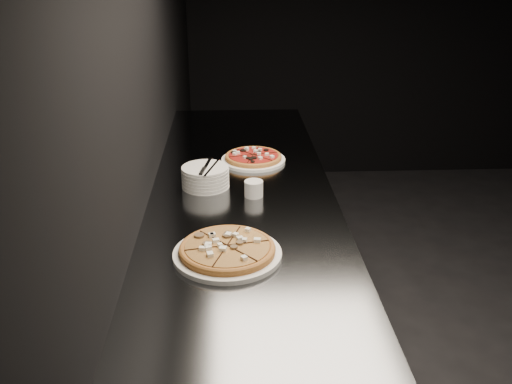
{
  "coord_description": "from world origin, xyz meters",
  "views": [
    {
      "loc": [
        -2.17,
        -2.16,
        1.84
      ],
      "look_at": [
        -2.08,
        -0.16,
        0.97
      ],
      "focal_mm": 40.0,
      "sensor_mm": 36.0,
      "label": 1
    }
  ],
  "objects_px": {
    "cutlery": "(207,168)",
    "pizza_tomato": "(253,158)",
    "pizza_mushroom": "(227,250)",
    "plate_stack": "(205,177)",
    "ramekin": "(254,188)",
    "counter": "(243,283)"
  },
  "relations": [
    {
      "from": "pizza_mushroom",
      "to": "cutlery",
      "type": "height_order",
      "value": "cutlery"
    },
    {
      "from": "plate_stack",
      "to": "pizza_mushroom",
      "type": "bearing_deg",
      "value": -81.27
    },
    {
      "from": "plate_stack",
      "to": "pizza_tomato",
      "type": "bearing_deg",
      "value": 53.93
    },
    {
      "from": "pizza_mushroom",
      "to": "cutlery",
      "type": "bearing_deg",
      "value": 98.19
    },
    {
      "from": "cutlery",
      "to": "ramekin",
      "type": "bearing_deg",
      "value": -16.88
    },
    {
      "from": "pizza_tomato",
      "to": "cutlery",
      "type": "bearing_deg",
      "value": -123.72
    },
    {
      "from": "counter",
      "to": "pizza_mushroom",
      "type": "xyz_separation_m",
      "value": [
        -0.06,
        -0.56,
        0.48
      ]
    },
    {
      "from": "ramekin",
      "to": "cutlery",
      "type": "bearing_deg",
      "value": 153.46
    },
    {
      "from": "counter",
      "to": "cutlery",
      "type": "bearing_deg",
      "value": 175.47
    },
    {
      "from": "pizza_mushroom",
      "to": "pizza_tomato",
      "type": "distance_m",
      "value": 0.88
    },
    {
      "from": "counter",
      "to": "pizza_mushroom",
      "type": "height_order",
      "value": "pizza_mushroom"
    },
    {
      "from": "plate_stack",
      "to": "ramekin",
      "type": "bearing_deg",
      "value": -29.04
    },
    {
      "from": "pizza_tomato",
      "to": "plate_stack",
      "type": "height_order",
      "value": "plate_stack"
    },
    {
      "from": "counter",
      "to": "pizza_tomato",
      "type": "height_order",
      "value": "pizza_tomato"
    },
    {
      "from": "pizza_tomato",
      "to": "cutlery",
      "type": "relative_size",
      "value": 1.6
    },
    {
      "from": "cutlery",
      "to": "pizza_tomato",
      "type": "bearing_deg",
      "value": 65.93
    },
    {
      "from": "counter",
      "to": "pizza_tomato",
      "type": "xyz_separation_m",
      "value": [
        0.06,
        0.31,
        0.48
      ]
    },
    {
      "from": "pizza_mushroom",
      "to": "ramekin",
      "type": "xyz_separation_m",
      "value": [
        0.11,
        0.48,
        0.01
      ]
    },
    {
      "from": "pizza_tomato",
      "to": "ramekin",
      "type": "height_order",
      "value": "ramekin"
    },
    {
      "from": "counter",
      "to": "cutlery",
      "type": "xyz_separation_m",
      "value": [
        -0.14,
        0.01,
        0.55
      ]
    },
    {
      "from": "plate_stack",
      "to": "cutlery",
      "type": "xyz_separation_m",
      "value": [
        0.01,
        -0.01,
        0.05
      ]
    },
    {
      "from": "pizza_mushroom",
      "to": "ramekin",
      "type": "distance_m",
      "value": 0.49
    }
  ]
}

